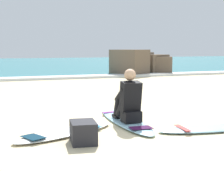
{
  "coord_description": "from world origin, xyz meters",
  "views": [
    {
      "loc": [
        -2.76,
        -6.01,
        1.4
      ],
      "look_at": [
        -0.19,
        0.98,
        0.55
      ],
      "focal_mm": 54.29,
      "sensor_mm": 36.0,
      "label": 1
    }
  ],
  "objects_px": {
    "surfer_seated": "(129,101)",
    "surfboard_spare_far": "(211,128)",
    "surfboard_main": "(125,120)",
    "beach_bag": "(83,132)",
    "surfboard_spare_near": "(66,132)"
  },
  "relations": [
    {
      "from": "surfer_seated",
      "to": "surfboard_spare_far",
      "type": "xyz_separation_m",
      "value": [
        1.16,
        -0.87,
        -0.4
      ]
    },
    {
      "from": "surfboard_main",
      "to": "surfer_seated",
      "type": "height_order",
      "value": "surfer_seated"
    },
    {
      "from": "surfer_seated",
      "to": "beach_bag",
      "type": "xyz_separation_m",
      "value": [
        -1.09,
        -0.86,
        -0.28
      ]
    },
    {
      "from": "surfer_seated",
      "to": "surfboard_spare_near",
      "type": "relative_size",
      "value": 0.48
    },
    {
      "from": "surfer_seated",
      "to": "surfboard_spare_far",
      "type": "bearing_deg",
      "value": -36.84
    },
    {
      "from": "surfboard_spare_near",
      "to": "beach_bag",
      "type": "xyz_separation_m",
      "value": [
        0.14,
        -0.58,
        0.12
      ]
    },
    {
      "from": "surfboard_main",
      "to": "surfboard_spare_far",
      "type": "relative_size",
      "value": 1.26
    },
    {
      "from": "surfboard_spare_near",
      "to": "beach_bag",
      "type": "bearing_deg",
      "value": -76.72
    },
    {
      "from": "surfer_seated",
      "to": "beach_bag",
      "type": "relative_size",
      "value": 1.97
    },
    {
      "from": "surfboard_spare_near",
      "to": "beach_bag",
      "type": "distance_m",
      "value": 0.61
    },
    {
      "from": "surfboard_spare_far",
      "to": "surfboard_spare_near",
      "type": "bearing_deg",
      "value": 166.2
    },
    {
      "from": "surfer_seated",
      "to": "beach_bag",
      "type": "distance_m",
      "value": 1.42
    },
    {
      "from": "surfboard_main",
      "to": "beach_bag",
      "type": "xyz_separation_m",
      "value": [
        -1.1,
        -1.07,
        0.12
      ]
    },
    {
      "from": "surfboard_main",
      "to": "surfer_seated",
      "type": "distance_m",
      "value": 0.46
    },
    {
      "from": "surfer_seated",
      "to": "surfboard_spare_near",
      "type": "distance_m",
      "value": 1.32
    }
  ]
}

